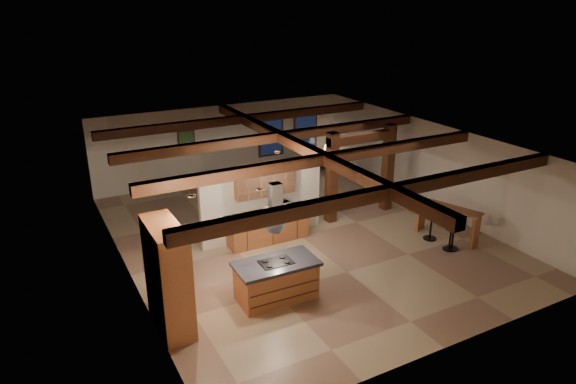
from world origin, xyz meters
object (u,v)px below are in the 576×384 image
sofa (299,163)px  kitchen_island (276,280)px  dining_table (265,198)px  bar_counter (448,217)px

sofa → kitchen_island: bearing=40.7°
kitchen_island → dining_table: bearing=66.9°
bar_counter → kitchen_island: bearing=-175.0°
kitchen_island → dining_table: (2.22, 5.19, -0.14)m
sofa → bar_counter: 7.72m
kitchen_island → sofa: size_ratio=0.96×
dining_table → sofa: 4.27m
sofa → bar_counter: (0.68, -7.68, 0.37)m
kitchen_island → bar_counter: size_ratio=1.01×
kitchen_island → bar_counter: bar_counter is taller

